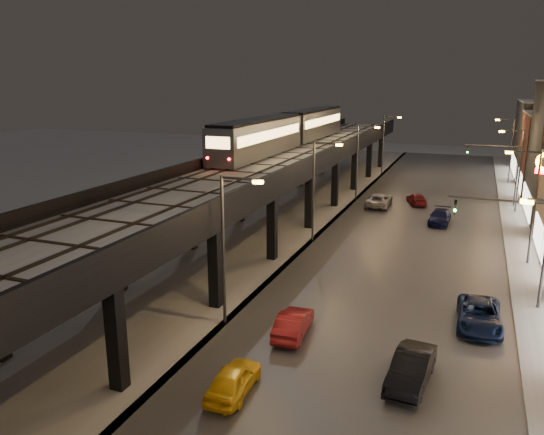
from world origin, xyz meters
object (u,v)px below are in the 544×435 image
(car_near_white, at_px, (293,324))
(car_onc_silver, at_px, (411,370))
(car_taxi, at_px, (233,381))
(car_mid_dark, at_px, (417,200))
(car_onc_dark, at_px, (479,316))
(car_mid_silver, at_px, (379,200))
(car_onc_white, at_px, (440,218))
(subway_train, at_px, (290,129))

(car_near_white, xyz_separation_m, car_onc_silver, (6.86, -2.70, 0.06))
(car_taxi, bearing_deg, car_mid_dark, -97.58)
(car_mid_dark, distance_m, car_onc_silver, 38.94)
(car_taxi, relative_size, car_onc_dark, 0.75)
(car_taxi, distance_m, car_mid_silver, 39.91)
(car_onc_white, bearing_deg, car_taxi, -98.95)
(subway_train, bearing_deg, car_taxi, -74.20)
(car_mid_dark, height_order, car_onc_silver, car_onc_silver)
(subway_train, xyz_separation_m, car_taxi, (11.41, -40.31, -7.78))
(car_onc_silver, bearing_deg, car_onc_white, 97.05)
(car_onc_dark, bearing_deg, subway_train, 124.98)
(car_onc_white, bearing_deg, car_mid_silver, 144.91)
(car_near_white, distance_m, car_mid_silver, 33.43)
(car_mid_silver, relative_size, car_onc_silver, 1.16)
(subway_train, xyz_separation_m, car_onc_silver, (18.98, -36.52, -7.70))
(car_mid_silver, distance_m, car_onc_white, 8.86)
(subway_train, bearing_deg, car_onc_silver, -62.54)
(car_mid_silver, relative_size, car_onc_white, 1.13)
(car_taxi, relative_size, car_mid_dark, 0.93)
(car_mid_silver, bearing_deg, car_onc_silver, 101.10)
(subway_train, distance_m, car_onc_silver, 41.86)
(car_mid_dark, xyz_separation_m, car_onc_white, (3.13, -7.97, 0.07))
(subway_train, height_order, car_onc_white, subway_train)
(car_taxi, xyz_separation_m, car_mid_silver, (-0.36, 39.91, 0.07))
(car_mid_dark, xyz_separation_m, car_onc_dark, (6.99, -31.20, 0.11))
(car_taxi, xyz_separation_m, car_onc_silver, (7.57, 3.80, 0.09))
(subway_train, relative_size, car_mid_silver, 6.94)
(car_near_white, height_order, car_onc_silver, car_onc_silver)
(subway_train, relative_size, car_mid_dark, 8.70)
(subway_train, height_order, car_onc_dark, subway_train)
(car_near_white, bearing_deg, car_taxi, 79.50)
(subway_train, height_order, car_taxi, subway_train)
(car_onc_dark, bearing_deg, car_mid_dark, 100.43)
(car_taxi, height_order, car_mid_silver, car_mid_silver)
(car_onc_silver, bearing_deg, car_mid_dark, 101.34)
(car_mid_dark, relative_size, car_onc_dark, 0.81)
(car_mid_dark, relative_size, car_onc_silver, 0.93)
(car_mid_dark, bearing_deg, car_taxi, 67.38)
(car_taxi, height_order, car_onc_silver, car_onc_silver)
(car_near_white, distance_m, car_onc_dark, 10.98)
(subway_train, distance_m, car_near_white, 36.75)
(car_mid_silver, bearing_deg, car_onc_dark, 109.64)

